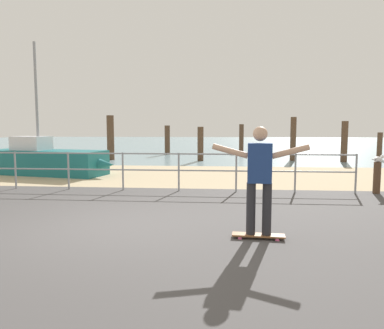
# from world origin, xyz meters

# --- Properties ---
(ground_plane) EXTENTS (24.00, 10.00, 0.04)m
(ground_plane) POSITION_xyz_m (0.00, -1.00, 0.00)
(ground_plane) COLOR #474444
(ground_plane) RESTS_ON ground
(beach_strip) EXTENTS (24.00, 6.00, 0.04)m
(beach_strip) POSITION_xyz_m (0.00, 7.00, 0.00)
(beach_strip) COLOR tan
(beach_strip) RESTS_ON ground
(sea_surface) EXTENTS (72.00, 50.00, 0.04)m
(sea_surface) POSITION_xyz_m (0.00, 35.00, 0.00)
(sea_surface) COLOR #75939E
(sea_surface) RESTS_ON ground
(railing_fence) EXTENTS (13.82, 0.05, 1.05)m
(railing_fence) POSITION_xyz_m (-1.55, 3.60, 0.70)
(railing_fence) COLOR gray
(railing_fence) RESTS_ON ground
(sailboat) EXTENTS (5.07, 2.26, 4.75)m
(sailboat) POSITION_xyz_m (-4.34, 6.63, 0.52)
(sailboat) COLOR #19666B
(sailboat) RESTS_ON ground
(skateboard) EXTENTS (0.81, 0.26, 0.08)m
(skateboard) POSITION_xyz_m (2.49, -0.50, 0.07)
(skateboard) COLOR brown
(skateboard) RESTS_ON ground
(skateboarder) EXTENTS (1.45, 0.23, 1.65)m
(skateboarder) POSITION_xyz_m (2.49, -0.50, 1.02)
(skateboarder) COLOR #26262B
(skateboarder) RESTS_ON skateboard
(bollard_short) EXTENTS (0.18, 0.18, 0.84)m
(bollard_short) POSITION_xyz_m (5.89, 3.68, 0.42)
(bollard_short) COLOR #513826
(bollard_short) RESTS_ON ground
(seagull) EXTENTS (0.41, 0.34, 0.18)m
(seagull) POSITION_xyz_m (5.90, 3.69, 0.91)
(seagull) COLOR white
(seagull) RESTS_ON bollard_short
(groyne_post_0) EXTENTS (0.38, 0.38, 2.36)m
(groyne_post_0) POSITION_xyz_m (-4.01, 12.78, 1.18)
(groyne_post_0) COLOR #513826
(groyne_post_0) RESTS_ON ground
(groyne_post_1) EXTENTS (0.34, 0.34, 1.85)m
(groyne_post_1) POSITION_xyz_m (-1.63, 16.89, 0.92)
(groyne_post_1) COLOR #513826
(groyne_post_1) RESTS_ON ground
(groyne_post_2) EXTENTS (0.31, 0.31, 1.76)m
(groyne_post_2) POSITION_xyz_m (0.75, 12.66, 0.88)
(groyne_post_2) COLOR #513826
(groyne_post_2) RESTS_ON ground
(groyne_post_3) EXTENTS (0.31, 0.31, 1.95)m
(groyne_post_3) POSITION_xyz_m (3.13, 19.15, 0.97)
(groyne_post_3) COLOR #513826
(groyne_post_3) RESTS_ON ground
(groyne_post_4) EXTENTS (0.30, 0.30, 2.26)m
(groyne_post_4) POSITION_xyz_m (5.50, 13.24, 1.13)
(groyne_post_4) COLOR #513826
(groyne_post_4) RESTS_ON ground
(groyne_post_5) EXTENTS (0.32, 0.32, 2.04)m
(groyne_post_5) POSITION_xyz_m (7.88, 12.64, 1.02)
(groyne_post_5) COLOR #513826
(groyne_post_5) RESTS_ON ground
(groyne_post_6) EXTENTS (0.27, 0.27, 1.46)m
(groyne_post_6) POSITION_xyz_m (10.26, 14.34, 0.73)
(groyne_post_6) COLOR #513826
(groyne_post_6) RESTS_ON ground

